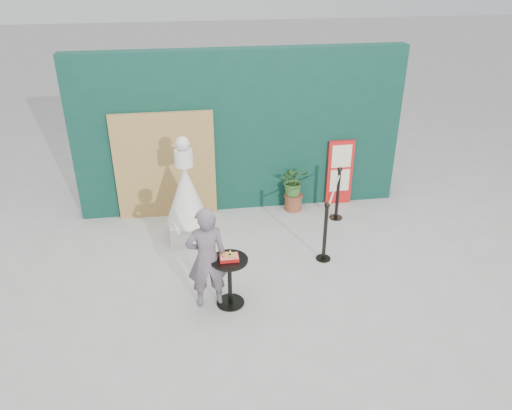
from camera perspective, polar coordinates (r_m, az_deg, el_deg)
name	(u,v)px	position (r m, az deg, el deg)	size (l,w,h in m)	color
ground	(269,306)	(7.23, 1.44, -11.46)	(60.00, 60.00, 0.00)	#ADAAA5
back_wall	(240,132)	(9.25, -1.82, 8.32)	(6.00, 0.30, 3.00)	#0B3228
bamboo_fence	(165,166)	(9.18, -10.34, 4.38)	(1.80, 0.08, 2.00)	tan
woman	(207,258)	(6.86, -5.66, -6.04)	(0.56, 0.37, 1.54)	slate
menu_board	(340,173)	(9.77, 9.55, 3.67)	(0.50, 0.07, 1.30)	red
statue	(187,199)	(8.46, -7.95, 0.70)	(0.73, 0.73, 1.86)	silver
cafe_table	(230,274)	(6.99, -3.03, -7.93)	(0.52, 0.52, 0.75)	black
food_basket	(229,257)	(6.82, -3.08, -5.95)	(0.26, 0.19, 0.11)	#AF1512
planter	(294,185)	(9.46, 4.36, 2.35)	(0.54, 0.47, 0.91)	brown
stanchion_barrier	(332,212)	(8.62, 8.66, -0.83)	(0.84, 1.54, 1.03)	black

